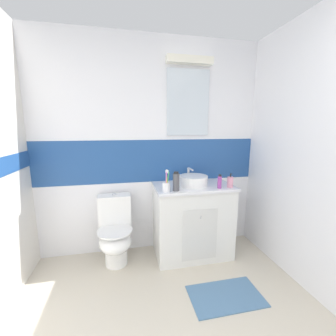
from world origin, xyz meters
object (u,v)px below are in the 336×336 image
Objects in this scene: toothbrush_cup at (166,186)px; soap_dispenser at (230,182)px; sink_basin at (193,180)px; toilet at (115,233)px; deodorant_spray_can at (220,182)px; mouthwash_bottle at (176,182)px.

toothbrush_cup reaches higher than soap_dispenser.
soap_dispenser is at bearing 1.92° from toothbrush_cup.
toothbrush_cup reaches higher than sink_basin.
toothbrush_cup is (0.53, -0.21, 0.56)m from toilet.
deodorant_spray_can is at bearing 1.11° from toothbrush_cup.
deodorant_spray_can is (1.12, -0.20, 0.57)m from toilet.
toilet is 0.80m from toothbrush_cup.
soap_dispenser is (0.71, 0.02, -0.00)m from toothbrush_cup.
toothbrush_cup is 1.50× the size of soap_dispenser.
toothbrush_cup is at bearing -178.08° from soap_dispenser.
sink_basin is at bearing 142.17° from deodorant_spray_can.
toothbrush_cup is (-0.35, -0.19, 0.00)m from sink_basin.
toilet is 4.87× the size of soap_dispenser.
sink_basin is at bearing -1.01° from toilet.
toothbrush_cup is 0.11m from mouthwash_bottle.
soap_dispenser reaches higher than deodorant_spray_can.
toothbrush_cup reaches higher than deodorant_spray_can.
sink_basin is at bearing 155.09° from soap_dispenser.
deodorant_spray_can is (0.58, 0.01, 0.01)m from toothbrush_cup.
toothbrush_cup reaches higher than mouthwash_bottle.
mouthwash_bottle is at bearing 179.33° from deodorant_spray_can.
mouthwash_bottle is at bearing -179.34° from soap_dispenser.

